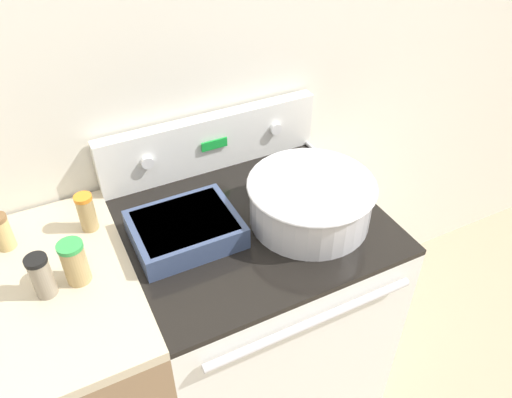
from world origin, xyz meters
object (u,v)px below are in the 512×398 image
(mixing_bowl, at_px, (310,199))
(ladle, at_px, (339,166))
(spice_jar_green_cap, at_px, (75,262))
(spice_jar_brown_cap, at_px, (2,232))
(spice_jar_orange_cap, at_px, (87,212))
(casserole_dish, at_px, (185,228))
(spice_jar_black_cap, at_px, (41,276))

(mixing_bowl, bearing_deg, ladle, 36.05)
(spice_jar_green_cap, distance_m, spice_jar_brown_cap, 0.27)
(spice_jar_orange_cap, relative_size, spice_jar_brown_cap, 1.08)
(ladle, bearing_deg, spice_jar_orange_cap, 173.75)
(ladle, height_order, spice_jar_brown_cap, spice_jar_brown_cap)
(ladle, height_order, spice_jar_orange_cap, spice_jar_orange_cap)
(casserole_dish, bearing_deg, mixing_bowl, -13.56)
(mixing_bowl, relative_size, casserole_dish, 1.27)
(spice_jar_brown_cap, bearing_deg, spice_jar_green_cap, -54.19)
(mixing_bowl, bearing_deg, spice_jar_green_cap, 175.45)
(ladle, relative_size, spice_jar_orange_cap, 2.32)
(spice_jar_green_cap, height_order, spice_jar_brown_cap, spice_jar_green_cap)
(mixing_bowl, relative_size, ladle, 1.37)
(ladle, bearing_deg, casserole_dish, -173.26)
(spice_jar_orange_cap, bearing_deg, mixing_bowl, -22.15)
(casserole_dish, height_order, spice_jar_black_cap, spice_jar_black_cap)
(ladle, xyz_separation_m, spice_jar_orange_cap, (-0.81, 0.09, 0.04))
(casserole_dish, height_order, ladle, ladle)
(spice_jar_green_cap, bearing_deg, spice_jar_orange_cap, 70.03)
(spice_jar_black_cap, bearing_deg, spice_jar_brown_cap, 108.06)
(mixing_bowl, bearing_deg, spice_jar_orange_cap, 157.85)
(mixing_bowl, height_order, spice_jar_green_cap, same)
(spice_jar_orange_cap, xyz_separation_m, spice_jar_brown_cap, (-0.22, 0.03, -0.00))
(casserole_dish, bearing_deg, spice_jar_black_cap, -173.62)
(mixing_bowl, xyz_separation_m, spice_jar_brown_cap, (-0.82, 0.27, -0.01))
(mixing_bowl, relative_size, spice_jar_orange_cap, 3.18)
(mixing_bowl, distance_m, casserole_dish, 0.37)
(spice_jar_black_cap, relative_size, spice_jar_brown_cap, 1.13)
(ladle, bearing_deg, spice_jar_brown_cap, 173.69)
(spice_jar_orange_cap, bearing_deg, spice_jar_green_cap, -109.97)
(spice_jar_green_cap, bearing_deg, ladle, 6.59)
(spice_jar_black_cap, height_order, spice_jar_brown_cap, spice_jar_black_cap)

